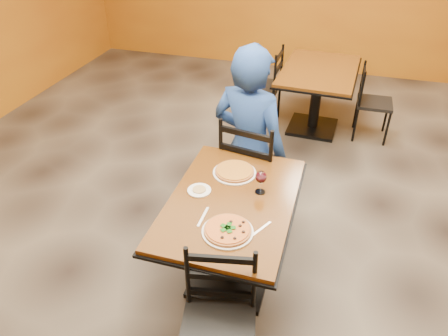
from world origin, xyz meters
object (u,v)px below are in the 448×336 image
(chair_main_near, at_px, (218,334))
(chair_main_far, at_px, (254,168))
(pizza_far, at_px, (235,171))
(diner, at_px, (250,128))
(table_main, at_px, (231,222))
(side_plate, at_px, (199,190))
(table_second, at_px, (318,85))
(plate_far, at_px, (235,173))
(pizza_main, at_px, (228,230))
(chair_second_left, at_px, (261,86))
(chair_second_right, at_px, (375,103))
(plate_main, at_px, (228,232))
(wine_glass, at_px, (261,181))

(chair_main_near, relative_size, chair_main_far, 0.89)
(pizza_far, bearing_deg, diner, 94.79)
(table_main, height_order, side_plate, side_plate)
(chair_main_near, bearing_deg, table_second, 75.71)
(chair_main_far, height_order, plate_far, chair_main_far)
(chair_main_far, height_order, pizza_main, chair_main_far)
(table_main, height_order, chair_second_left, chair_second_left)
(chair_second_right, bearing_deg, pizza_far, 154.66)
(chair_second_left, bearing_deg, table_second, 91.75)
(pizza_main, distance_m, plate_far, 0.62)
(chair_main_near, relative_size, plate_main, 2.89)
(diner, relative_size, plate_main, 4.73)
(diner, height_order, pizza_far, diner)
(pizza_far, relative_size, side_plate, 1.75)
(plate_main, height_order, side_plate, same)
(diner, bearing_deg, chair_second_left, -67.46)
(plate_far, bearing_deg, chair_main_far, 84.53)
(table_second, height_order, diner, diner)
(table_main, distance_m, side_plate, 0.31)
(diner, bearing_deg, chair_main_far, 126.87)
(plate_main, relative_size, side_plate, 1.94)
(chair_second_right, bearing_deg, wine_glass, 160.83)
(table_main, distance_m, pizza_far, 0.37)
(diner, xyz_separation_m, wine_glass, (0.28, -0.88, 0.11))
(side_plate, bearing_deg, chair_main_near, -64.97)
(chair_main_near, relative_size, chair_second_left, 0.97)
(diner, bearing_deg, table_second, -91.53)
(plate_far, distance_m, pizza_far, 0.02)
(chair_main_near, height_order, plate_far, chair_main_near)
(table_main, distance_m, diner, 1.04)
(table_main, relative_size, chair_second_left, 1.33)
(pizza_far, height_order, side_plate, pizza_far)
(table_second, distance_m, side_plate, 2.57)
(chair_main_far, height_order, side_plate, chair_main_far)
(chair_main_near, xyz_separation_m, wine_glass, (0.02, 0.91, 0.39))
(table_main, height_order, pizza_main, pizza_main)
(chair_second_left, bearing_deg, pizza_main, 9.78)
(table_second, relative_size, chair_main_near, 1.41)
(plate_main, xyz_separation_m, pizza_main, (0.00, 0.00, 0.02))
(table_main, xyz_separation_m, chair_main_far, (-0.02, 0.76, -0.05))
(chair_main_far, xyz_separation_m, chair_second_left, (-0.32, 1.77, -0.04))
(pizza_far, bearing_deg, table_main, -78.02)
(chair_second_right, relative_size, plate_main, 2.70)
(table_second, relative_size, chair_second_right, 1.51)
(plate_main, height_order, wine_glass, wine_glass)
(pizza_main, bearing_deg, plate_far, 101.52)
(pizza_main, distance_m, side_plate, 0.45)
(chair_second_left, bearing_deg, wine_glass, 13.55)
(chair_main_far, relative_size, chair_second_right, 1.20)
(pizza_main, height_order, pizza_far, same)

